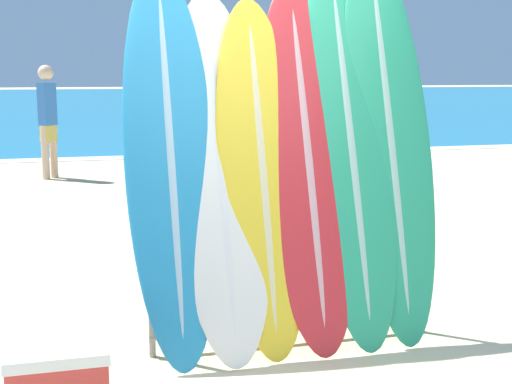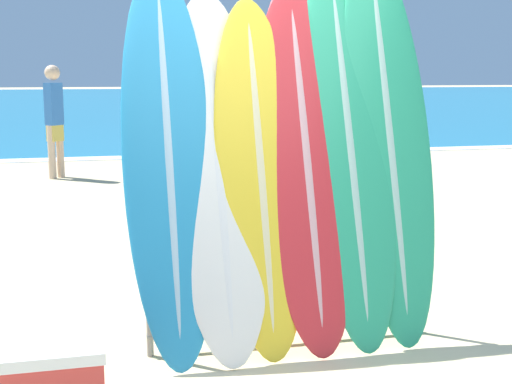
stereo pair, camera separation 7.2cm
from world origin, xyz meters
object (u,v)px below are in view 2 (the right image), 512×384
at_px(surfboard_slot_2, 260,173).
at_px(person_mid_beach, 54,117).
at_px(surfboard_rack, 287,275).
at_px(surfboard_slot_1, 219,171).
at_px(surfboard_slot_0, 168,158).
at_px(surfboard_slot_5, 388,138).
at_px(person_near_water, 205,117).
at_px(surfboard_slot_4, 348,149).
at_px(surfboard_slot_3, 306,163).
at_px(cooler_box, 55,376).

bearing_deg(surfboard_slot_2, person_mid_beach, 100.64).
height_order(surfboard_rack, surfboard_slot_1, surfboard_slot_1).
bearing_deg(surfboard_rack, surfboard_slot_0, 170.99).
distance_m(surfboard_slot_2, surfboard_slot_5, 0.88).
height_order(surfboard_slot_0, surfboard_slot_1, surfboard_slot_0).
bearing_deg(person_near_water, surfboard_slot_4, 76.81).
bearing_deg(surfboard_slot_5, surfboard_rack, -169.95).
relative_size(surfboard_slot_1, surfboard_slot_3, 0.97).
bearing_deg(person_mid_beach, surfboard_slot_1, -128.53).
bearing_deg(surfboard_slot_2, surfboard_slot_5, 4.05).
relative_size(surfboard_slot_3, cooler_box, 4.46).
distance_m(surfboard_slot_4, cooler_box, 2.16).
relative_size(surfboard_slot_2, person_mid_beach, 1.20).
relative_size(surfboard_slot_1, surfboard_slot_4, 0.91).
relative_size(surfboard_slot_0, surfboard_slot_5, 0.93).
height_order(surfboard_rack, surfboard_slot_4, surfboard_slot_4).
relative_size(surfboard_rack, cooler_box, 3.46).
distance_m(surfboard_slot_3, person_near_water, 7.55).
relative_size(surfboard_slot_2, surfboard_slot_3, 0.96).
bearing_deg(surfboard_slot_5, surfboard_slot_4, -176.12).
distance_m(surfboard_slot_0, surfboard_slot_1, 0.31).
height_order(surfboard_rack, person_near_water, person_near_water).
height_order(surfboard_slot_1, surfboard_slot_2, surfboard_slot_1).
bearing_deg(surfboard_slot_4, surfboard_rack, -166.05).
bearing_deg(person_mid_beach, surfboard_slot_4, -122.49).
height_order(surfboard_slot_3, surfboard_slot_5, surfboard_slot_5).
bearing_deg(surfboard_slot_1, person_near_water, 80.80).
xyz_separation_m(surfboard_slot_2, surfboard_slot_4, (0.58, 0.04, 0.13)).
bearing_deg(person_mid_beach, surfboard_slot_5, -120.52).
relative_size(surfboard_slot_0, person_near_water, 1.36).
distance_m(surfboard_slot_1, surfboard_slot_2, 0.25).
bearing_deg(cooler_box, person_near_water, 74.99).
relative_size(surfboard_slot_4, person_mid_beach, 1.34).
bearing_deg(surfboard_slot_4, surfboard_slot_1, -178.92).
xyz_separation_m(surfboard_slot_4, person_near_water, (0.39, 7.49, -0.25)).
bearing_deg(cooler_box, surfboard_slot_0, 44.13).
distance_m(surfboard_rack, person_mid_beach, 7.80).
height_order(surfboard_slot_1, surfboard_slot_5, surfboard_slot_5).
xyz_separation_m(surfboard_slot_4, surfboard_slot_5, (0.27, 0.02, 0.06)).
bearing_deg(surfboard_slot_5, person_mid_beach, 106.86).
height_order(surfboard_rack, cooler_box, surfboard_rack).
distance_m(surfboard_slot_1, cooler_box, 1.47).
bearing_deg(surfboard_slot_1, person_mid_beach, 98.85).
relative_size(surfboard_slot_5, person_near_water, 1.46).
bearing_deg(surfboard_rack, surfboard_slot_1, 167.62).
distance_m(person_mid_beach, cooler_box, 8.20).
bearing_deg(surfboard_slot_4, surfboard_slot_2, -175.87).
xyz_separation_m(surfboard_slot_2, person_near_water, (0.97, 7.53, -0.13)).
xyz_separation_m(surfboard_slot_1, person_near_water, (1.22, 7.50, -0.15)).
relative_size(surfboard_slot_2, surfboard_slot_4, 0.89).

